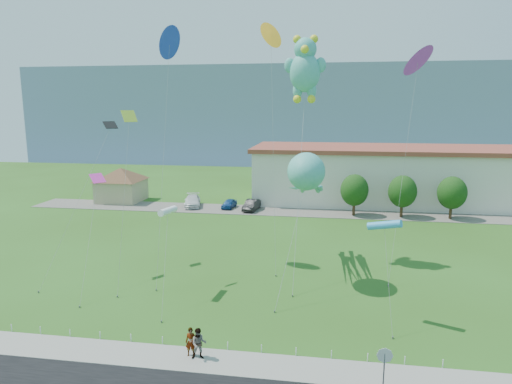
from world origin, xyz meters
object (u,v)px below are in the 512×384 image
octopus_kite (307,179)px  teddy_bear_kite (305,67)px  pedestrian_right (199,344)px  stop_sign (385,360)px  warehouse (463,176)px  pedestrian_left (191,342)px  parked_car_blue (229,204)px  parked_car_white (192,201)px  pavilion (121,181)px  parked_car_black (252,205)px

octopus_kite → teddy_bear_kite: size_ratio=0.67×
pedestrian_right → teddy_bear_kite: size_ratio=0.09×
stop_sign → octopus_kite: (-4.66, 15.63, 6.40)m
warehouse → pedestrian_left: (-26.88, -46.40, -3.19)m
warehouse → parked_car_blue: (-32.99, -8.29, -3.45)m
octopus_kite → parked_car_blue: bearing=116.0°
pedestrian_left → parked_car_white: 40.01m
pedestrian_left → teddy_bear_kite: teddy_bear_kite is taller
stop_sign → teddy_bear_kite: teddy_bear_kite is taller
pavilion → octopus_kite: (28.84, -26.58, 5.24)m
pedestrian_left → pedestrian_right: size_ratio=0.94×
parked_car_blue → parked_car_black: 3.46m
parked_car_white → octopus_kite: size_ratio=0.39×
pedestrian_left → octopus_kite: bearing=62.6°
parked_car_white → parked_car_black: bearing=-21.7°
stop_sign → pedestrian_right: 10.01m
parked_car_white → teddy_bear_kite: size_ratio=0.26×
warehouse → parked_car_white: 39.35m
stop_sign → parked_car_blue: (-16.49, 39.91, -1.20)m
parked_car_white → parked_car_blue: parked_car_white is taller
pedestrian_right → parked_car_white: size_ratio=0.34×
pavilion → pedestrian_left: pavilion is taller
pavilion → teddy_bear_kite: (28.26, -21.67, 14.40)m
octopus_kite → teddy_bear_kite: bearing=96.8°
stop_sign → pedestrian_left: (-10.38, 1.81, -0.93)m
pedestrian_right → teddy_bear_kite: (4.60, 18.95, 16.43)m
stop_sign → parked_car_blue: bearing=112.5°
warehouse → parked_car_blue: bearing=-165.9°
pedestrian_right → parked_car_black: (-3.31, 37.41, -0.21)m
parked_car_blue → warehouse: bearing=21.1°
warehouse → octopus_kite: octopus_kite is taller
teddy_bear_kite → octopus_kite: bearing=-83.2°
pedestrian_right → parked_car_blue: bearing=87.3°
warehouse → parked_car_black: size_ratio=13.94×
pavilion → parked_car_blue: pavilion is taller
parked_car_white → octopus_kite: bearing=-69.3°
pedestrian_left → octopus_kite: 16.66m
stop_sign → parked_car_blue: 43.20m
pavilion → warehouse: bearing=6.8°
pedestrian_left → parked_car_blue: 38.59m
parked_car_blue → teddy_bear_kite: size_ratio=0.18×
parked_car_blue → octopus_kite: size_ratio=0.27×
pavilion → warehouse: (50.00, 6.00, 1.10)m
warehouse → pedestrian_left: bearing=-120.1°
pedestrian_left → parked_car_white: pedestrian_left is taller
stop_sign → teddy_bear_kite: 26.29m
pedestrian_left → teddy_bear_kite: bearing=69.8°
pedestrian_right → parked_car_blue: (-6.65, 38.32, -0.32)m
pedestrian_right → parked_car_blue: pedestrian_right is taller
pedestrian_right → parked_car_white: (-12.03, 38.54, -0.16)m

